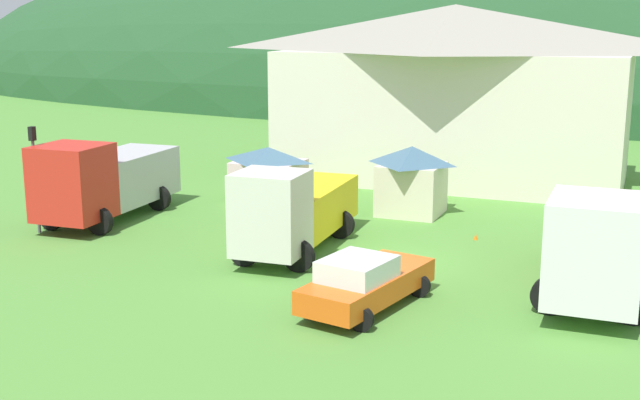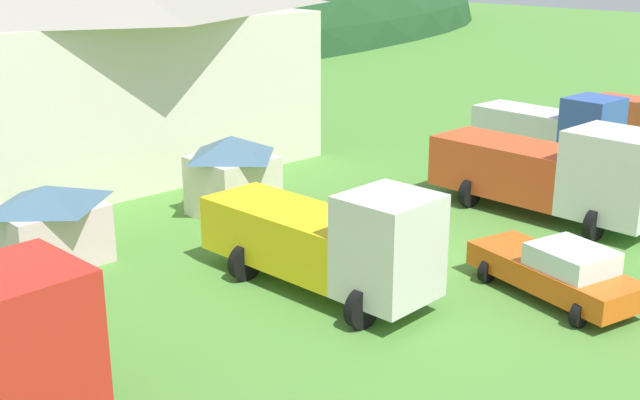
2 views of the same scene
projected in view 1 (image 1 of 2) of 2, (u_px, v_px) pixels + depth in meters
ground_plane at (396, 262)px, 28.95m from camera, size 200.00×200.00×0.00m
forested_hill_backdrop at (574, 98)px, 86.37m from camera, size 159.39×60.00×38.14m
depot_building at (453, 91)px, 42.53m from camera, size 18.64×8.85×9.03m
play_shed_cream at (411, 179)px, 35.64m from camera, size 2.82×2.78×2.98m
play_shed_pink at (269, 173)px, 38.41m from camera, size 3.24×2.77×2.51m
crane_truck_red at (103, 179)px, 34.40m from camera, size 3.58×7.60×3.52m
flatbed_truck_yellow at (293, 209)px, 29.73m from camera, size 3.33×7.63×3.37m
heavy_rig_white at (598, 240)px, 25.05m from camera, size 3.42×8.53×3.54m
service_pickup_orange at (365, 282)px, 24.14m from camera, size 2.99×5.33×1.66m
traffic_light_west at (35, 168)px, 32.27m from camera, size 0.20×0.32×4.26m
traffic_cone_near_pickup at (476, 240)px, 31.81m from camera, size 0.36×0.36×0.47m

